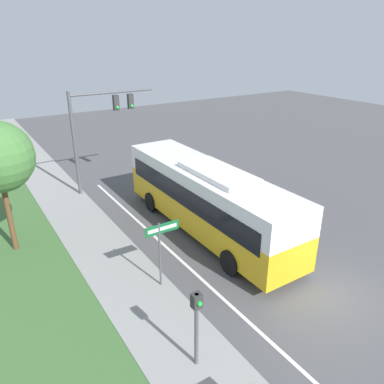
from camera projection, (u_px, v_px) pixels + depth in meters
name	position (u px, v px, depth m)	size (l,w,h in m)	color
ground_plane	(320.00, 287.00, 14.59)	(80.00, 80.00, 0.00)	#4C4C4F
sidewalk	(184.00, 353.00, 11.49)	(2.80, 80.00, 0.12)	gray
lane_divider_near	(249.00, 322.00, 12.80)	(0.14, 30.00, 0.01)	silver
bus	(206.00, 196.00, 18.04)	(2.77, 11.40, 3.49)	gold
signal_gantry	(98.00, 121.00, 21.98)	(5.21, 0.41, 6.21)	#4C4C51
pedestrian_signal	(197.00, 318.00, 10.42)	(0.28, 0.34, 2.62)	#4C4C51
street_sign	(161.00, 243.00, 13.87)	(1.39, 0.08, 2.79)	#4C4C51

